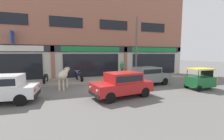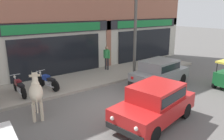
% 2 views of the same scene
% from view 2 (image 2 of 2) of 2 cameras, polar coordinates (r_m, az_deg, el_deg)
% --- Properties ---
extents(ground_plane, '(90.00, 90.00, 0.00)m').
position_cam_2_polar(ground_plane, '(9.79, -0.21, -9.18)').
color(ground_plane, '#605E5B').
extents(sidewalk, '(19.00, 3.21, 0.14)m').
position_cam_2_polar(sidewalk, '(12.80, -10.54, -3.11)').
color(sidewalk, gray).
rests_on(sidewalk, ground).
extents(shop_building, '(23.00, 1.40, 9.39)m').
position_cam_2_polar(shop_building, '(13.86, -15.13, 16.55)').
color(shop_building, '#9E604C').
rests_on(shop_building, ground).
extents(cow, '(0.99, 2.08, 1.61)m').
position_cam_2_polar(cow, '(9.03, -19.24, -5.34)').
color(cow, beige).
rests_on(cow, ground).
extents(car_0, '(3.74, 1.98, 1.46)m').
position_cam_2_polar(car_0, '(12.25, 12.36, -0.41)').
color(car_0, black).
rests_on(car_0, ground).
extents(car_3, '(3.79, 2.20, 1.46)m').
position_cam_2_polar(car_3, '(8.24, 11.16, -8.18)').
color(car_3, black).
rests_on(car_3, ground).
extents(motorcycle_1, '(0.52, 1.81, 0.88)m').
position_cam_2_polar(motorcycle_1, '(11.33, -23.06, -4.12)').
color(motorcycle_1, black).
rests_on(motorcycle_1, sidewalk).
extents(motorcycle_2, '(0.64, 1.79, 0.88)m').
position_cam_2_polar(motorcycle_2, '(11.69, -16.42, -2.92)').
color(motorcycle_2, black).
rests_on(motorcycle_2, sidewalk).
extents(pedestrian, '(0.32, 0.47, 1.60)m').
position_cam_2_polar(pedestrian, '(14.72, -1.39, 3.81)').
color(pedestrian, '#2D2D33').
rests_on(pedestrian, sidewalk).
extents(utility_pole, '(0.18, 0.18, 5.80)m').
position_cam_2_polar(utility_pole, '(13.24, 6.10, 10.81)').
color(utility_pole, '#595651').
rests_on(utility_pole, sidewalk).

